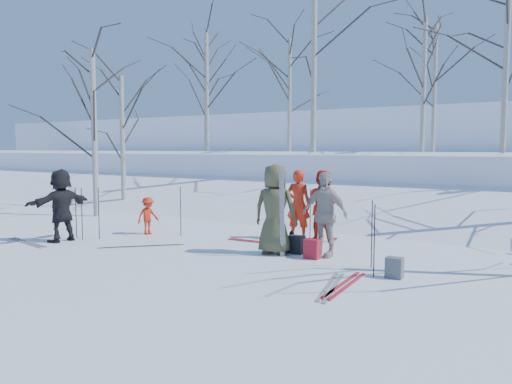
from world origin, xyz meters
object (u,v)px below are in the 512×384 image
Objects in this scene: backpack_red at (312,249)px; skier_grey_west at (61,205)px; skier_red_seated at (148,216)px; skier_redor_behind at (321,205)px; skier_olive_center at (275,209)px; backpack_grey at (394,268)px; skier_cream_east at (324,214)px; dog at (293,241)px; skier_red_north at (298,204)px; backpack_dark at (296,244)px.

skier_grey_west is at bearing -165.16° from backpack_red.
skier_red_seated is 5.16m from backpack_red.
skier_olive_center is at bearing 84.50° from skier_redor_behind.
backpack_grey is (7.11, -0.93, -0.32)m from skier_red_seated.
skier_cream_east is 3.58× the size of dog.
skier_redor_behind is 2.35m from backpack_red.
dog is at bearing 144.45° from backpack_red.
skier_redor_behind is 4.73m from skier_red_seated.
dog is at bearing 173.63° from skier_cream_east.
skier_olive_center is 5.54m from skier_grey_west.
skier_red_seated is at bearing -47.19° from dog.
skier_olive_center reaches higher than skier_red_north.
skier_olive_center is 1.11× the size of skier_red_north.
skier_grey_west is (-5.30, -1.62, -0.08)m from skier_olive_center.
backpack_dark is at bearing 159.56° from backpack_grey.
skier_red_north is 0.98× the size of skier_cream_east.
skier_cream_east is 2.25m from backpack_grey.
skier_cream_east is at bearing -169.20° from skier_olive_center.
skier_grey_west is at bearing -157.50° from skier_cream_east.
skier_cream_east reaches higher than skier_red_seated.
skier_red_seated is at bearing 20.41° from skier_redor_behind.
skier_grey_west reaches higher than dog.
backpack_dark is at bearing 150.91° from backpack_red.
backpack_red is (5.14, -0.30, -0.30)m from skier_red_seated.
skier_cream_east is 0.81m from backpack_red.
skier_redor_behind is 1.70m from dog.
skier_cream_east reaches higher than backpack_red.
skier_red_north is 1.01× the size of skier_redor_behind.
skier_cream_east is at bearing 75.03° from backpack_red.
skier_red_seated is 4.41m from dog.
skier_cream_east is at bearing 115.07° from skier_redor_behind.
backpack_dark is (4.59, 0.01, -0.31)m from skier_red_seated.
skier_grey_west is at bearing 32.53° from skier_redor_behind.
skier_red_seated is (-4.23, 0.32, -0.49)m from skier_olive_center.
skier_red_seated is at bearing -179.88° from backpack_dark.
skier_redor_behind reaches higher than skier_red_seated.
skier_redor_behind is 6.59m from skier_grey_west.
skier_redor_behind is at bearing -139.08° from dog.
skier_grey_west is at bearing 161.93° from skier_red_seated.
backpack_dark is at bearing -148.34° from skier_olive_center.
skier_red_north is at bearing 130.10° from skier_grey_west.
skier_red_north is 4.30× the size of backpack_red.
skier_olive_center is 1.09× the size of skier_grey_west.
backpack_dark is (-0.65, -0.06, -0.72)m from skier_cream_east.
dog reaches higher than backpack_grey.
skier_grey_west is 6.47m from backpack_red.
skier_olive_center is 0.98m from dog.
skier_grey_west is at bearing -172.95° from backpack_grey.
skier_red_north is 4.75× the size of backpack_grey.
skier_redor_behind is 1.94m from backpack_dark.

